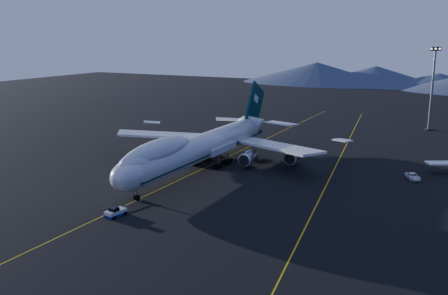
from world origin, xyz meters
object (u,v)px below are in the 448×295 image
at_px(service_van, 413,176).
at_px(floodlight_mast, 432,89).
at_px(pushback_tug, 116,213).
at_px(boeing_747, 202,146).

xyz_separation_m(service_van, floodlight_mast, (-2.92, 67.81, 13.81)).
bearing_deg(pushback_tug, floodlight_mast, 78.51).
relative_size(pushback_tug, floodlight_mast, 0.15).
bearing_deg(floodlight_mast, service_van, -87.54).
height_order(pushback_tug, service_van, pushback_tug).
bearing_deg(boeing_747, service_van, 16.90).
xyz_separation_m(pushback_tug, service_van, (45.68, 50.17, 0.16)).
bearing_deg(service_van, pushback_tug, -158.55).
bearing_deg(service_van, boeing_747, 170.67).
relative_size(boeing_747, floodlight_mast, 2.52).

